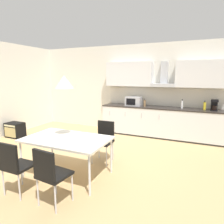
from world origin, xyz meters
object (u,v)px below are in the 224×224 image
Objects in this scene: microwave at (134,101)px; chair_near_left at (14,163)px; chair_near_right at (50,172)px; chair_far_right at (104,137)px; pendant_lamp at (64,82)px; bottle_yellow at (205,106)px; bottle_white at (182,104)px; bottle_brown at (145,103)px; guitar_amp at (15,130)px; dining_table at (67,140)px; coffee_maker at (214,105)px.

chair_near_left is (-0.63, -3.96, -0.52)m from microwave.
chair_near_left and chair_near_right have the same top height.
chair_near_left is at bearing -99.09° from microwave.
pendant_lamp is (-0.34, -0.85, 1.20)m from chair_far_right.
microwave is 4.04m from chair_near_left.
pendant_lamp reaches higher than bottle_yellow.
chair_far_right is at bearing -120.79° from bottle_white.
pendant_lamp is (-0.65, -3.06, 0.72)m from bottle_brown.
bottle_yellow is 3.99m from pendant_lamp.
guitar_amp is 3.51m from pendant_lamp.
bottle_yellow is 0.29× the size of chair_near_right.
guitar_amp is (-3.17, -1.80, -0.83)m from microwave.
pendant_lamp reaches higher than chair_near_right.
bottle_brown is at bearing -176.34° from bottle_yellow.
dining_table is 1.76× the size of chair_far_right.
coffee_maker reaches higher than dining_table.
bottle_brown is at bearing -7.69° from microwave.
guitar_amp is at bearing 139.49° from chair_near_left.
bottle_brown reaches higher than chair_near_left.
bottle_brown is 0.96× the size of bottle_yellow.
bottle_brown is 3.21m from pendant_lamp.
pendant_lamp reaches higher than bottle_brown.
microwave is at bearing 90.70° from chair_near_right.
guitar_amp is (-5.19, -1.85, -0.80)m from bottle_yellow.
bottle_brown is 1.08m from bottle_white.
chair_near_right is (-0.01, -1.70, 0.00)m from chair_far_right.
bottle_brown reaches higher than dining_table.
chair_near_right is (-1.98, -4.02, -0.48)m from bottle_yellow.
pendant_lamp is at bearing -118.55° from bottle_white.
coffee_maker is at bearing 18.56° from guitar_amp.
pendant_lamp is (-0.29, -3.11, 0.69)m from microwave.
bottle_brown is 3.95m from chair_near_right.
microwave is 0.37m from bottle_brown.
bottle_white is 3.62m from dining_table.
coffee_maker is at bearing 60.95° from chair_near_right.
dining_table is at bearing -129.14° from coffee_maker.
microwave is at bearing 172.31° from bottle_brown.
dining_table is (-0.65, -3.06, -0.33)m from bottle_brown.
microwave is 3.73m from guitar_amp.
chair_far_right is 1.51m from pendant_lamp.
dining_table is (-2.32, -3.16, -0.34)m from bottle_yellow.
coffee_maker reaches higher than guitar_amp.
dining_table is at bearing -126.20° from bottle_yellow.
guitar_amp is at bearing -160.36° from bottle_yellow.
bottle_white is 0.59m from bottle_yellow.
chair_near_left reaches higher than dining_table.
bottle_yellow is 0.16× the size of dining_table.
microwave is 0.31× the size of dining_table.
dining_table is at bearing -102.04° from bottle_brown.
bottle_brown is 4.02m from guitar_amp.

